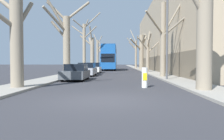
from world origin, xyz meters
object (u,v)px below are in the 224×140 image
street_tree_left_3 (92,51)px  street_tree_left_5 (101,55)px  street_tree_left_0 (15,28)px  parked_car_0 (76,72)px  lamp_post (166,30)px  street_tree_right_3 (141,51)px  traffic_bollard (145,78)px  parked_car_1 (87,70)px  street_tree_right_2 (148,53)px  street_tree_left_1 (65,40)px  street_tree_left_4 (98,53)px  street_tree_right_1 (163,38)px  double_decker_bus (109,56)px  street_tree_right_4 (135,52)px  street_tree_left_2 (84,44)px  parked_car_2 (94,68)px  street_tree_right_0 (203,25)px

street_tree_left_3 → street_tree_left_5: (0.16, 21.67, -0.06)m
street_tree_left_0 → parked_car_0: bearing=71.8°
street_tree_left_3 → lamp_post: 28.39m
street_tree_left_0 → street_tree_right_3: bearing=72.7°
traffic_bollard → parked_car_1: bearing=114.2°
street_tree_right_2 → street_tree_left_1: bearing=-133.7°
street_tree_left_4 → street_tree_right_1: street_tree_left_4 is taller
double_decker_bus → street_tree_right_4: bearing=65.7°
street_tree_right_2 → parked_car_0: (-7.78, -14.50, -2.23)m
street_tree_left_2 → traffic_bollard: 22.49m
street_tree_right_1 → street_tree_right_3: 22.36m
street_tree_left_1 → double_decker_bus: size_ratio=0.71×
street_tree_left_5 → street_tree_right_3: size_ratio=1.13×
street_tree_left_5 → street_tree_left_4: bearing=-89.8°
street_tree_left_0 → parked_car_0: (2.05, 6.22, -2.67)m
street_tree_left_1 → street_tree_left_5: bearing=89.9°
street_tree_left_3 → street_tree_right_4: (9.65, 10.86, 0.37)m
parked_car_2 → traffic_bollard: size_ratio=3.43×
street_tree_left_3 → street_tree_left_5: 21.67m
parked_car_0 → traffic_bollard: parked_car_0 is taller
parked_car_2 → street_tree_left_2: bearing=120.2°
street_tree_right_1 → street_tree_right_2: street_tree_right_1 is taller
street_tree_right_4 → parked_car_1: 32.41m
double_decker_bus → parked_car_1: double_decker_bus is taller
street_tree_right_4 → traffic_bollard: bearing=-93.5°
street_tree_left_2 → parked_car_2: size_ratio=2.28×
double_decker_bus → lamp_post: bearing=-77.1°
street_tree_left_2 → street_tree_left_0: bearing=-90.6°
double_decker_bus → street_tree_right_3: bearing=14.2°
street_tree_left_1 → street_tree_right_3: street_tree_left_1 is taller
street_tree_right_2 → double_decker_bus: (-6.10, 9.63, -0.24)m
street_tree_left_0 → parked_car_1: bearing=80.5°
street_tree_right_3 → street_tree_right_4: street_tree_right_4 is taller
street_tree_left_3 → double_decker_bus: (3.69, -2.33, -1.08)m
street_tree_left_0 → double_decker_bus: bearing=83.0°
street_tree_left_1 → traffic_bollard: (6.98, -9.56, -3.18)m
street_tree_left_4 → lamp_post: 38.22m
street_tree_right_2 → traffic_bollard: 20.05m
street_tree_right_2 → parked_car_0: bearing=-118.2°
street_tree_left_2 → street_tree_right_0: street_tree_left_2 is taller
street_tree_left_5 → street_tree_right_1: (9.68, -44.79, 0.19)m
parked_car_2 → parked_car_1: bearing=-90.0°
street_tree_right_1 → street_tree_right_4: street_tree_right_4 is taller
street_tree_left_3 → street_tree_right_3: (9.94, -0.76, 0.04)m
street_tree_left_0 → street_tree_left_1: bearing=89.4°
street_tree_right_4 → traffic_bollard: (-2.59, -42.56, -3.49)m
street_tree_right_2 → parked_car_2: bearing=-167.0°
street_tree_right_0 → double_decker_bus: bearing=100.9°
street_tree_left_1 → street_tree_right_1: 9.82m
street_tree_left_3 → lamp_post: (9.28, -26.83, 0.33)m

